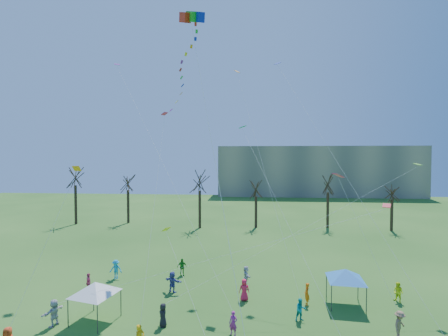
# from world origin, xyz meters

# --- Properties ---
(distant_building) EXTENTS (60.00, 14.00, 15.00)m
(distant_building) POSITION_xyz_m (22.00, 82.00, 7.50)
(distant_building) COLOR gray
(distant_building) RESTS_ON ground
(bare_tree_row) EXTENTS (70.01, 8.21, 10.67)m
(bare_tree_row) POSITION_xyz_m (-0.48, 35.74, 6.77)
(bare_tree_row) COLOR black
(bare_tree_row) RESTS_ON ground
(big_box_kite) EXTENTS (3.23, 5.30, 21.97)m
(big_box_kite) POSITION_xyz_m (-3.28, 5.94, 18.14)
(big_box_kite) COLOR red
(big_box_kite) RESTS_ON ground
(canopy_tent_white) EXTENTS (3.70, 3.70, 2.86)m
(canopy_tent_white) POSITION_xyz_m (-9.84, 4.71, 2.42)
(canopy_tent_white) COLOR #3F3F44
(canopy_tent_white) RESTS_ON ground
(canopy_tent_blue) EXTENTS (3.84, 3.84, 2.89)m
(canopy_tent_blue) POSITION_xyz_m (8.74, 8.69, 2.45)
(canopy_tent_blue) COLOR #3F3F44
(canopy_tent_blue) RESTS_ON ground
(festival_crowd) EXTENTS (27.06, 14.29, 1.85)m
(festival_crowd) POSITION_xyz_m (-1.90, 6.47, 0.87)
(festival_crowd) COLOR red
(festival_crowd) RESTS_ON ground
(small_kites_aloft) EXTENTS (30.03, 17.19, 32.42)m
(small_kites_aloft) POSITION_xyz_m (-0.16, 10.80, 13.38)
(small_kites_aloft) COLOR orange
(small_kites_aloft) RESTS_ON ground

